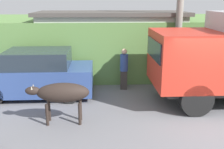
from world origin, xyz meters
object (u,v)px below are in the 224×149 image
brown_cow (62,93)px  utility_pole (180,9)px  pedestrian_on_hill (124,67)px  parked_suv (37,74)px

brown_cow → utility_pole: (4.36, 3.34, 2.28)m
brown_cow → pedestrian_on_hill: pedestrian_on_hill is taller
brown_cow → parked_suv: parked_suv is taller
brown_cow → utility_pole: bearing=23.7°
utility_pole → pedestrian_on_hill: bearing=-170.1°
brown_cow → utility_pole: utility_pole is taller
parked_suv → pedestrian_on_hill: parked_suv is taller
parked_suv → pedestrian_on_hill: (3.34, 0.59, 0.09)m
brown_cow → parked_suv: (-1.24, 2.36, -0.09)m
brown_cow → pedestrian_on_hill: 3.63m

